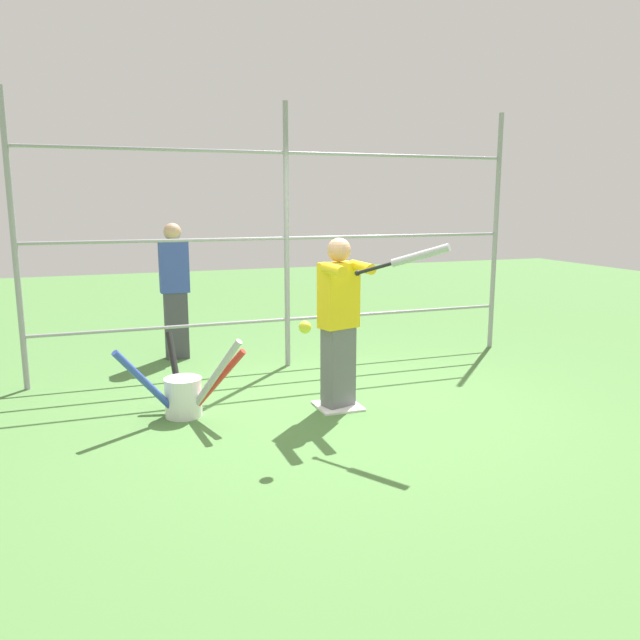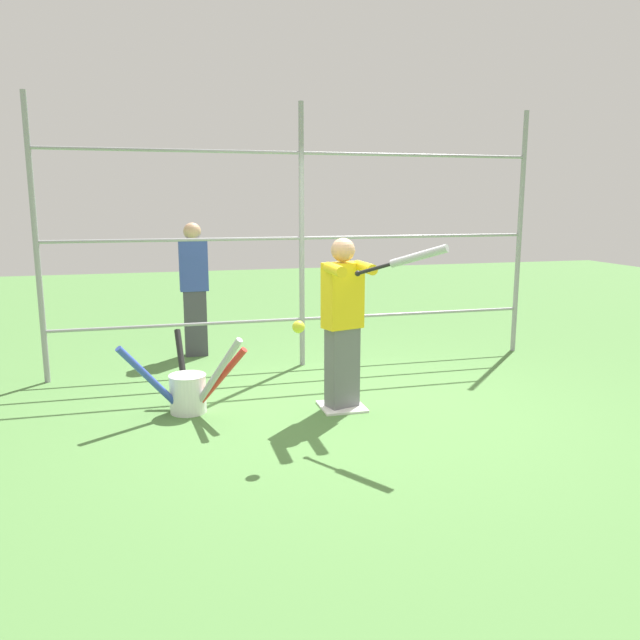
{
  "view_description": "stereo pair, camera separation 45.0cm",
  "coord_description": "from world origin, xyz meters",
  "px_view_note": "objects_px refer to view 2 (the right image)",
  "views": [
    {
      "loc": [
        2.05,
        5.17,
        1.89
      ],
      "look_at": [
        0.3,
        0.33,
        0.91
      ],
      "focal_mm": 35.0,
      "sensor_mm": 36.0,
      "label": 1
    },
    {
      "loc": [
        1.62,
        5.3,
        1.89
      ],
      "look_at": [
        0.3,
        0.33,
        0.91
      ],
      "focal_mm": 35.0,
      "sensor_mm": 36.0,
      "label": 2
    }
  ],
  "objects_px": {
    "bat_bucket": "(189,389)",
    "bystander_behind_fence": "(194,287)",
    "softball_in_flight": "(299,327)",
    "baseball_bat_swinging": "(411,258)",
    "batter": "(343,318)"
  },
  "relations": [
    {
      "from": "bat_bucket",
      "to": "bystander_behind_fence",
      "type": "xyz_separation_m",
      "value": [
        -0.21,
        -2.17,
        0.63
      ]
    },
    {
      "from": "softball_in_flight",
      "to": "bystander_behind_fence",
      "type": "bearing_deg",
      "value": -79.93
    },
    {
      "from": "baseball_bat_swinging",
      "to": "bystander_behind_fence",
      "type": "height_order",
      "value": "bystander_behind_fence"
    },
    {
      "from": "batter",
      "to": "baseball_bat_swinging",
      "type": "bearing_deg",
      "value": 113.13
    },
    {
      "from": "batter",
      "to": "bystander_behind_fence",
      "type": "xyz_separation_m",
      "value": [
        1.17,
        -2.4,
        0.0
      ]
    },
    {
      "from": "batter",
      "to": "baseball_bat_swinging",
      "type": "xyz_separation_m",
      "value": [
        -0.32,
        0.75,
        0.6
      ]
    },
    {
      "from": "bystander_behind_fence",
      "to": "softball_in_flight",
      "type": "bearing_deg",
      "value": 100.07
    },
    {
      "from": "softball_in_flight",
      "to": "bystander_behind_fence",
      "type": "distance_m",
      "value": 3.26
    },
    {
      "from": "baseball_bat_swinging",
      "to": "bat_bucket",
      "type": "relative_size",
      "value": 0.56
    },
    {
      "from": "bystander_behind_fence",
      "to": "bat_bucket",
      "type": "bearing_deg",
      "value": 84.47
    },
    {
      "from": "batter",
      "to": "bat_bucket",
      "type": "bearing_deg",
      "value": -9.69
    },
    {
      "from": "batter",
      "to": "bat_bucket",
      "type": "distance_m",
      "value": 1.53
    },
    {
      "from": "baseball_bat_swinging",
      "to": "softball_in_flight",
      "type": "bearing_deg",
      "value": 3.67
    },
    {
      "from": "softball_in_flight",
      "to": "bystander_behind_fence",
      "type": "xyz_separation_m",
      "value": [
        0.57,
        -3.21,
        -0.11
      ]
    },
    {
      "from": "bat_bucket",
      "to": "bystander_behind_fence",
      "type": "distance_m",
      "value": 2.27
    }
  ]
}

